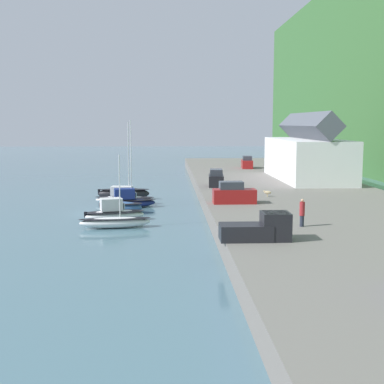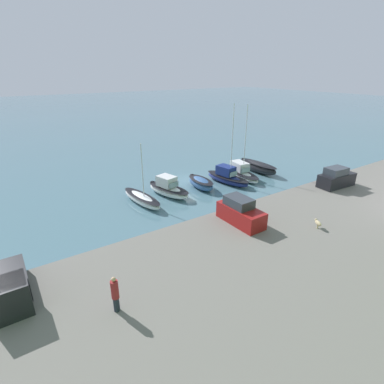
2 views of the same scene
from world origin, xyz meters
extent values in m
plane|color=slate|center=(0.00, 0.00, 0.00)|extent=(320.00, 320.00, 0.00)
cube|color=slate|center=(0.00, 22.47, 0.82)|extent=(124.60, 21.55, 1.65)
ellipsoid|color=black|center=(-9.90, 2.38, 0.75)|extent=(1.85, 6.41, 1.51)
ellipsoid|color=black|center=(-9.90, 2.38, 1.28)|extent=(1.92, 6.54, 0.12)
cube|color=black|center=(-9.85, -0.65, 1.06)|extent=(0.36, 0.29, 0.56)
ellipsoid|color=white|center=(-6.30, 2.79, 0.48)|extent=(2.72, 7.10, 0.96)
ellipsoid|color=black|center=(-6.30, 2.79, 0.82)|extent=(2.81, 7.25, 0.12)
cube|color=silver|center=(-6.33, 2.45, 1.53)|extent=(1.74, 2.57, 1.14)
cube|color=#8CA5B2|center=(-6.19, 3.80, 1.36)|extent=(1.34, 0.24, 0.57)
cylinder|color=silver|center=(-6.24, 3.31, 5.27)|extent=(0.10, 0.10, 8.60)
ellipsoid|color=navy|center=(-3.58, 3.30, 0.51)|extent=(2.99, 6.60, 1.02)
ellipsoid|color=black|center=(-3.58, 3.30, 0.87)|extent=(3.09, 6.74, 0.12)
cube|color=navy|center=(-3.53, 2.99, 1.60)|extent=(1.82, 2.44, 1.16)
cube|color=#8CA5B2|center=(-3.74, 4.24, 1.43)|extent=(1.32, 0.32, 0.58)
cylinder|color=silver|center=(-3.66, 3.77, 5.43)|extent=(0.10, 0.10, 8.81)
ellipsoid|color=#33568E|center=(0.27, 2.91, 0.63)|extent=(2.14, 4.60, 1.27)
ellipsoid|color=black|center=(0.27, 2.91, 1.08)|extent=(2.22, 4.70, 0.12)
cube|color=black|center=(0.14, 0.78, 0.89)|extent=(0.38, 0.30, 0.56)
ellipsoid|color=white|center=(4.62, 2.66, 0.54)|extent=(3.46, 6.16, 1.08)
ellipsoid|color=black|center=(4.62, 2.66, 0.92)|extent=(3.57, 6.30, 0.12)
cube|color=silver|center=(4.69, 2.38, 1.67)|extent=(2.00, 2.36, 1.17)
cube|color=#8CA5B2|center=(4.39, 3.51, 1.49)|extent=(1.35, 0.45, 0.59)
cube|color=black|center=(5.33, -0.02, 0.76)|extent=(0.42, 0.36, 0.56)
ellipsoid|color=silver|center=(8.14, 3.05, 0.51)|extent=(2.34, 6.55, 1.01)
ellipsoid|color=black|center=(8.14, 3.05, 0.86)|extent=(2.41, 6.68, 0.12)
cylinder|color=silver|center=(8.08, 3.53, 3.85)|extent=(0.10, 0.10, 5.67)
cube|color=black|center=(-9.88, 13.92, 2.35)|extent=(4.31, 2.09, 1.40)
cube|color=#333842|center=(-9.56, 13.89, 3.43)|extent=(2.41, 1.69, 0.76)
cube|color=maroon|center=(4.44, 14.44, 2.35)|extent=(1.86, 4.22, 1.40)
cube|color=#333842|center=(4.44, 14.12, 3.43)|extent=(1.56, 2.33, 0.76)
cube|color=black|center=(21.06, 13.15, 2.20)|extent=(2.01, 3.52, 1.10)
cube|color=black|center=(21.07, 15.17, 2.60)|extent=(1.91, 1.90, 1.90)
cube|color=#2D333D|center=(21.07, 15.17, 3.30)|extent=(1.80, 1.63, 0.50)
cylinder|color=#232838|center=(16.49, 18.14, 2.07)|extent=(0.32, 0.32, 0.85)
cylinder|color=maroon|center=(16.49, 18.14, 3.02)|extent=(0.40, 0.40, 1.05)
sphere|color=tan|center=(16.49, 18.14, 3.67)|extent=(0.24, 0.24, 0.24)
cylinder|color=tan|center=(-0.08, 18.58, 1.79)|extent=(0.12, 0.12, 0.28)
ellipsoid|color=tan|center=(-0.08, 18.58, 2.11)|extent=(0.60, 0.85, 0.36)
sphere|color=tan|center=(-0.23, 18.25, 2.21)|extent=(0.22, 0.22, 0.22)
camera|label=1|loc=(56.30, 7.94, 9.56)|focal=50.00mm
camera|label=2|loc=(19.99, 30.53, 13.47)|focal=28.00mm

